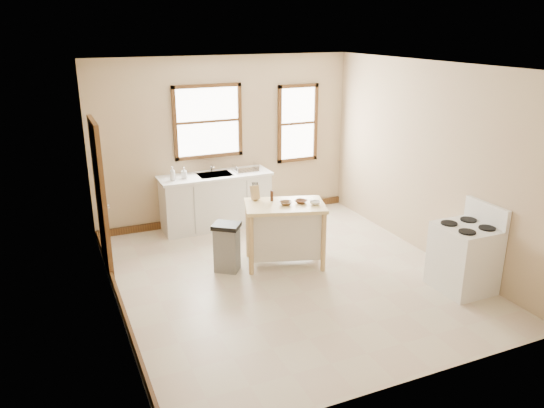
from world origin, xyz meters
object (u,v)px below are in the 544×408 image
Objects in this scene: soap_bottle_a at (173,174)px; bowl_a at (286,203)px; gas_stove at (465,248)px; trash_bin at (227,247)px; bowl_c at (315,203)px; knife_block at (255,193)px; kitchen_island at (285,234)px; bowl_b at (301,201)px; dish_rack at (246,168)px; pepper_grinder at (272,196)px; soap_bottle_b at (184,173)px.

soap_bottle_a reaches higher than bowl_a.
gas_stove is (2.94, -3.33, -0.47)m from soap_bottle_a.
soap_bottle_a is 0.33× the size of trash_bin.
gas_stove reaches higher than bowl_c.
bowl_a is (0.31, -0.37, -0.08)m from knife_block.
gas_stove is at bearing -41.86° from bowl_a.
bowl_b reaches higher than kitchen_island.
bowl_b is at bearing 6.63° from kitchen_island.
dish_rack is 0.59× the size of trash_bin.
knife_block is at bearing 142.56° from bowl_c.
soap_bottle_a is 2.09m from bowl_a.
soap_bottle_a is 1.84m from pepper_grinder.
soap_bottle_a is at bearing 129.04° from bowl_c.
bowl_b is (0.13, -1.81, -0.05)m from dish_rack.
soap_bottle_a is 0.56× the size of dish_rack.
dish_rack is at bearing 97.25° from trash_bin.
pepper_grinder is (-0.21, -1.57, 0.00)m from dish_rack.
soap_bottle_b is 1.09× the size of bowl_b.
bowl_b is 1.15× the size of bowl_c.
gas_stove is at bearing -24.85° from kitchen_island.
bowl_a reaches higher than bowl_b.
bowl_a is (-0.10, -1.80, -0.05)m from dish_rack.
soap_bottle_b is at bearing 118.38° from bowl_a.
trash_bin is at bearing 170.59° from bowl_a.
kitchen_island is at bearing -50.92° from knife_block.
soap_bottle_b is 4.38m from gas_stove.
knife_block is 0.29× the size of trash_bin.
trash_bin is (-1.06, 0.16, -0.57)m from bowl_b.
pepper_grinder is 0.89× the size of bowl_b.
pepper_grinder is 2.66m from gas_stove.
bowl_c is at bearing 134.33° from gas_stove.
bowl_a is at bearing -52.74° from knife_block.
soap_bottle_a is at bearing 118.92° from knife_block.
kitchen_island is at bearing 93.19° from bowl_a.
gas_stove is at bearing -46.12° from knife_block.
soap_bottle_a reaches higher than trash_bin.
trash_bin is at bearing 171.57° from bowl_b.
gas_stove reaches higher than kitchen_island.
bowl_a is (0.96, -1.79, -0.09)m from soap_bottle_b.
soap_bottle_a is 1.29× the size of bowl_a.
trash_bin is (-0.83, 0.14, -0.57)m from bowl_a.
dish_rack is at bearing 116.42° from gas_stove.
dish_rack is 2.04× the size of knife_block.
dish_rack is at bearing 104.30° from kitchen_island.
knife_block reaches higher than bowl_b.
knife_block is 0.67m from bowl_b.
bowl_a is 1.04× the size of bowl_b.
soap_bottle_b is 0.45× the size of dish_rack.
pepper_grinder is at bearing 141.51° from bowl_c.
bowl_b is at bearing 27.97° from trash_bin.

